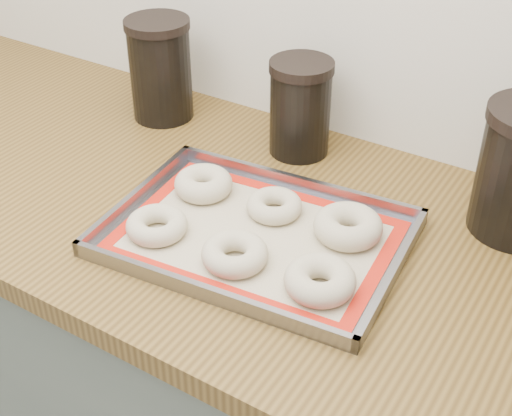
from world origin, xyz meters
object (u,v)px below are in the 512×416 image
Objects in this scene: bagel_back_left at (203,184)px; canister_mid at (300,107)px; bagel_front_mid at (235,254)px; canister_left at (160,69)px; bagel_back_right at (348,226)px; bagel_front_right at (320,280)px; bagel_back_mid at (274,206)px; bagel_front_left at (157,225)px; baking_tray at (256,235)px.

bagel_back_left is 0.24m from canister_mid.
canister_left reaches higher than bagel_front_mid.
canister_left is at bearing 160.54° from bagel_back_right.
bagel_front_right reaches higher than bagel_back_mid.
canister_left is (-0.38, 0.19, 0.08)m from bagel_back_mid.
bagel_front_mid is 0.49× the size of canister_left.
bagel_back_right is at bearing 30.48° from bagel_front_left.
bagel_front_mid is at bearing -76.16° from canister_mid.
bagel_front_mid is at bearing -127.57° from bagel_back_right.
bagel_front_mid is at bearing -174.76° from bagel_front_right.
bagel_front_left is at bearing -99.43° from canister_mid.
bagel_back_left reaches higher than bagel_back_mid.
bagel_back_left reaches higher than bagel_front_mid.
bagel_front_right is at bearing -56.54° from canister_mid.
bagel_back_right is at bearing 32.23° from baking_tray.
bagel_back_left is at bearing -106.17° from canister_mid.
bagel_front_right is (0.14, -0.06, 0.02)m from baking_tray.
bagel_back_mid reaches higher than baking_tray.
canister_mid reaches higher than bagel_back_right.
bagel_front_right reaches higher than baking_tray.
canister_mid is (0.06, 0.35, 0.07)m from bagel_front_left.
baking_tray is 2.71× the size of canister_mid.
bagel_front_mid is 1.01× the size of bagel_back_left.
bagel_back_mid is 0.84× the size of bagel_back_right.
bagel_front_left is at bearing -87.86° from bagel_back_left.
canister_mid reaches higher than bagel_front_right.
bagel_back_left is 0.14m from bagel_back_mid.
canister_left is (-0.53, 0.32, 0.08)m from bagel_front_right.
bagel_back_left is at bearing 157.84° from baking_tray.
bagel_front_left is 0.94× the size of bagel_front_right.
baking_tray is at bearing -83.27° from bagel_back_mid.
canister_mid is (-0.09, 0.35, 0.07)m from bagel_front_mid.
bagel_front_left is 0.13m from bagel_back_left.
bagel_front_left reaches higher than baking_tray.
bagel_front_right is at bearing 3.35° from bagel_front_left.
canister_mid is at bearing 134.92° from bagel_back_right.
canister_mid is at bearing 73.83° from bagel_back_left.
canister_left is (-0.24, 0.20, 0.08)m from bagel_back_left.
bagel_front_left is at bearing -149.52° from bagel_back_right.
bagel_back_left is at bearing 92.14° from bagel_front_left.
bagel_back_right is (0.11, 0.15, 0.00)m from bagel_front_mid.
bagel_front_mid is at bearing 1.56° from bagel_front_left.
bagel_back_right is (0.26, 0.02, 0.00)m from bagel_back_left.
bagel_back_left is 0.92× the size of bagel_back_right.
bagel_back_left is (-0.29, 0.12, 0.00)m from bagel_front_right.
bagel_back_right is at bearing -45.08° from canister_mid.
canister_left is (-0.25, 0.33, 0.08)m from bagel_front_left.
baking_tray is 4.84× the size of bagel_front_mid.
baking_tray is at bearing -74.20° from canister_mid.
bagel_back_left is at bearing 139.12° from bagel_front_mid.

